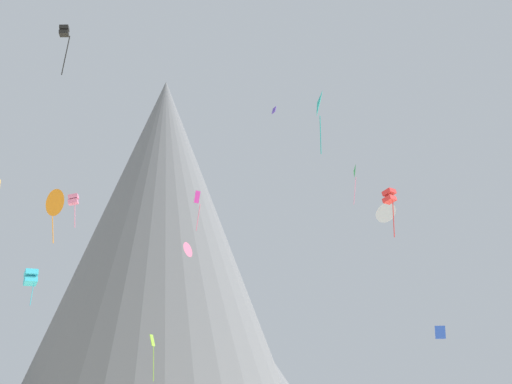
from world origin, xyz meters
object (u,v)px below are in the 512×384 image
kite_lime_low (153,345)px  kite_black_high (64,33)px  kite_red_mid (389,197)px  kite_teal_high (318,103)px  kite_orange_mid (56,203)px  kite_white_mid (387,213)px  kite_green_high (354,172)px  kite_cyan_mid (31,277)px  kite_rainbow_mid (187,250)px  kite_blue_low (440,332)px  kite_indigo_high (274,110)px  kite_pink_mid (73,200)px  rock_massif (169,258)px  kite_magenta_mid (198,203)px

kite_lime_low → kite_black_high: kite_black_high is taller
kite_red_mid → kite_teal_high: size_ratio=0.67×
kite_red_mid → kite_teal_high: (-5.74, 3.28, 10.16)m
kite_orange_mid → kite_teal_high: kite_teal_high is taller
kite_white_mid → kite_black_high: bearing=69.9°
kite_teal_high → kite_green_high: (6.54, 25.41, 0.84)m
kite_cyan_mid → kite_rainbow_mid: bearing=-177.6°
kite_blue_low → kite_white_mid: (-6.64, -8.37, 11.28)m
kite_green_high → kite_indigo_high: bearing=-32.4°
kite_indigo_high → kite_pink_mid: size_ratio=0.23×
kite_teal_high → kite_pink_mid: bearing=-104.8°
kite_indigo_high → kite_white_mid: (11.26, -3.25, -12.55)m
kite_black_high → kite_teal_high: size_ratio=0.66×
kite_blue_low → kite_indigo_high: (-17.90, -5.12, 23.83)m
rock_massif → kite_lime_low: rock_massif is taller
kite_cyan_mid → kite_orange_mid: bearing=87.1°
kite_blue_low → kite_cyan_mid: size_ratio=0.35×
kite_orange_mid → kite_red_mid: kite_orange_mid is taller
kite_rainbow_mid → kite_lime_low: size_ratio=0.38×
rock_massif → kite_indigo_high: (17.84, -47.37, 8.35)m
kite_lime_low → kite_black_high: (-1.79, -38.67, 22.41)m
kite_blue_low → kite_rainbow_mid: kite_rainbow_mid is taller
rock_massif → kite_teal_high: (21.97, -57.06, 5.11)m
kite_magenta_mid → kite_rainbow_mid: kite_magenta_mid is taller
kite_indigo_high → kite_pink_mid: bearing=111.3°
kite_black_high → kite_lime_low: bearing=170.0°
kite_magenta_mid → kite_orange_mid: bearing=68.0°
rock_massif → kite_magenta_mid: 47.46m
kite_blue_low → kite_orange_mid: bearing=77.1°
kite_blue_low → kite_magenta_mid: 29.81m
kite_orange_mid → kite_black_high: 16.33m
rock_massif → kite_red_mid: size_ratio=14.76×
kite_pink_mid → kite_blue_low: bearing=96.2°
rock_massif → kite_blue_low: (35.75, -42.25, -15.48)m
kite_lime_low → kite_black_high: 44.73m
kite_orange_mid → kite_magenta_mid: kite_magenta_mid is taller
kite_orange_mid → kite_black_high: bearing=138.8°
kite_pink_mid → kite_black_high: 21.47m
kite_pink_mid → kite_lime_low: kite_pink_mid is taller
kite_cyan_mid → kite_teal_high: bearing=128.1°
kite_magenta_mid → kite_pink_mid: 13.02m
kite_black_high → kite_magenta_mid: bearing=152.4°
kite_magenta_mid → kite_green_high: (19.01, 14.80, 7.95)m
kite_rainbow_mid → kite_black_high: size_ratio=0.50×
kite_orange_mid → kite_black_high: kite_black_high is taller
kite_magenta_mid → kite_white_mid: 20.17m
kite_indigo_high → kite_green_high: kite_indigo_high is taller
kite_blue_low → kite_pink_mid: size_ratio=0.40×
kite_pink_mid → kite_lime_low: 24.43m
kite_blue_low → kite_magenta_mid: size_ratio=0.31×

